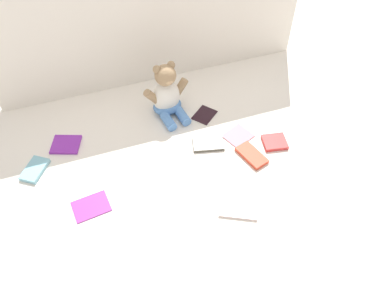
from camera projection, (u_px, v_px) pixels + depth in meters
ground_plane at (185, 143)px, 1.64m from camera, size 3.20×3.20×0.00m
backdrop_drape at (150, 19)px, 1.69m from camera, size 1.42×0.03×0.63m
teddy_bear at (167, 95)px, 1.70m from camera, size 0.21×0.19×0.25m
book_case_0 at (252, 155)px, 1.59m from camera, size 0.10×0.15×0.02m
book_case_1 at (208, 143)px, 1.63m from camera, size 0.14×0.11×0.01m
book_case_2 at (238, 210)px, 1.42m from camera, size 0.15×0.12×0.01m
book_case_3 at (91, 206)px, 1.43m from camera, size 0.14×0.11×0.01m
book_case_4 at (204, 115)px, 1.75m from camera, size 0.13×0.12×0.01m
book_case_5 at (35, 170)px, 1.54m from camera, size 0.12×0.14×0.02m
book_case_6 at (238, 136)px, 1.66m from camera, size 0.14×0.13×0.01m
book_case_7 at (66, 145)px, 1.63m from camera, size 0.14×0.13×0.01m
book_case_8 at (275, 142)px, 1.63m from camera, size 0.11×0.10×0.02m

